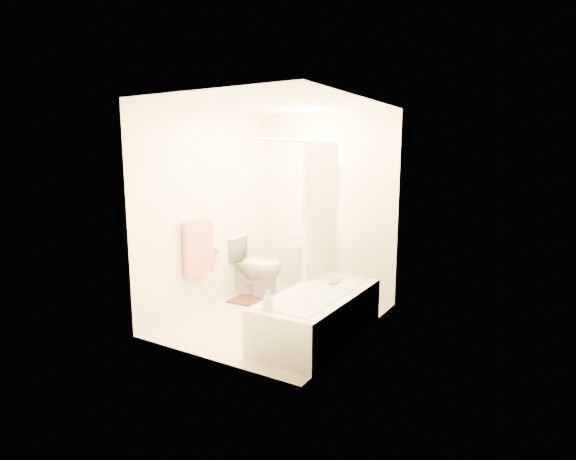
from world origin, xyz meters
The scene contains 17 objects.
floor centered at (0.00, 0.00, 0.00)m, with size 2.40×2.40×0.00m, color beige.
ceiling centered at (0.00, 0.00, 2.40)m, with size 2.40×2.40×0.00m, color white.
wall_back centered at (0.00, 1.20, 1.20)m, with size 2.00×0.02×2.40m, color beige.
wall_left centered at (-1.00, 0.00, 1.20)m, with size 0.02×2.40×2.40m, color beige.
wall_right centered at (1.00, 0.00, 1.20)m, with size 0.02×2.40×2.40m, color beige.
mirror centered at (0.00, 1.18, 1.50)m, with size 0.40×0.03×0.55m, color white.
curtain_rod centered at (0.30, 0.10, 2.00)m, with size 0.03×0.03×1.70m, color silver.
shower_curtain centered at (0.30, 0.50, 1.22)m, with size 0.04×0.80×1.55m, color silver.
towel_bar centered at (-0.96, -0.25, 1.10)m, with size 0.02×0.02×0.60m, color silver.
towel centered at (-0.93, -0.25, 0.78)m, with size 0.06×0.45×0.66m, color #CC7266.
toilet_paper centered at (-0.93, 0.12, 0.70)m, with size 0.12×0.12×0.11m, color white.
toilet centered at (-0.75, 0.61, 0.40)m, with size 0.46×0.81×0.80m, color silver.
sink centered at (-0.09, 0.95, 0.47)m, with size 0.48×0.39×0.95m, color silver, non-canonical shape.
bathtub centered at (0.64, -0.20, 0.23)m, with size 0.72×1.64×0.46m, color silver, non-canonical shape.
bath_mat centered at (-0.55, 0.40, 0.01)m, with size 0.64×0.48×0.02m, color #4B251B.
soap_bottle centered at (0.47, -0.88, 0.55)m, with size 0.08×0.08×0.17m, color white.
scrub_brush centered at (0.64, 0.19, 0.48)m, with size 0.06×0.20×0.04m, color #37A768.
Camera 1 is at (2.65, -4.15, 1.85)m, focal length 28.00 mm.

